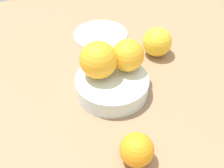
{
  "coord_description": "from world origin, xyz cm",
  "views": [
    {
      "loc": [
        43.42,
        -19.94,
        46.45
      ],
      "look_at": [
        0.0,
        0.0,
        2.34
      ],
      "focal_mm": 46.94,
      "sensor_mm": 36.0,
      "label": 1
    }
  ],
  "objects_px": {
    "side_plate": "(100,34)",
    "fruit_bowl": "(112,86)",
    "orange_loose_1": "(157,42)",
    "orange_in_bowl_1": "(128,55)",
    "orange_loose_0": "(137,150)",
    "orange_in_bowl_0": "(98,60)"
  },
  "relations": [
    {
      "from": "side_plate",
      "to": "fruit_bowl",
      "type": "bearing_deg",
      "value": -16.59
    },
    {
      "from": "fruit_bowl",
      "to": "side_plate",
      "type": "distance_m",
      "value": 0.24
    },
    {
      "from": "orange_loose_1",
      "to": "side_plate",
      "type": "relative_size",
      "value": 0.49
    },
    {
      "from": "orange_in_bowl_1",
      "to": "orange_loose_1",
      "type": "distance_m",
      "value": 0.14
    },
    {
      "from": "orange_loose_1",
      "to": "orange_in_bowl_1",
      "type": "bearing_deg",
      "value": -61.68
    },
    {
      "from": "orange_in_bowl_1",
      "to": "orange_loose_1",
      "type": "relative_size",
      "value": 0.97
    },
    {
      "from": "orange_in_bowl_1",
      "to": "orange_loose_0",
      "type": "xyz_separation_m",
      "value": [
        0.2,
        -0.08,
        -0.04
      ]
    },
    {
      "from": "orange_in_bowl_1",
      "to": "side_plate",
      "type": "xyz_separation_m",
      "value": [
        -0.21,
        0.02,
        -0.07
      ]
    },
    {
      "from": "fruit_bowl",
      "to": "orange_in_bowl_0",
      "type": "bearing_deg",
      "value": -140.87
    },
    {
      "from": "fruit_bowl",
      "to": "side_plate",
      "type": "xyz_separation_m",
      "value": [
        -0.23,
        0.07,
        -0.01
      ]
    },
    {
      "from": "fruit_bowl",
      "to": "orange_in_bowl_1",
      "type": "bearing_deg",
      "value": 111.84
    },
    {
      "from": "fruit_bowl",
      "to": "orange_loose_0",
      "type": "distance_m",
      "value": 0.18
    },
    {
      "from": "orange_in_bowl_1",
      "to": "side_plate",
      "type": "relative_size",
      "value": 0.47
    },
    {
      "from": "fruit_bowl",
      "to": "orange_in_bowl_0",
      "type": "height_order",
      "value": "orange_in_bowl_0"
    },
    {
      "from": "orange_in_bowl_1",
      "to": "orange_loose_1",
      "type": "height_order",
      "value": "orange_in_bowl_1"
    },
    {
      "from": "orange_loose_1",
      "to": "side_plate",
      "type": "xyz_separation_m",
      "value": [
        -0.14,
        -0.1,
        -0.03
      ]
    },
    {
      "from": "fruit_bowl",
      "to": "orange_loose_0",
      "type": "relative_size",
      "value": 2.64
    },
    {
      "from": "side_plate",
      "to": "orange_in_bowl_1",
      "type": "bearing_deg",
      "value": -5.58
    },
    {
      "from": "fruit_bowl",
      "to": "orange_loose_1",
      "type": "bearing_deg",
      "value": 116.54
    },
    {
      "from": "orange_loose_1",
      "to": "orange_in_bowl_0",
      "type": "bearing_deg",
      "value": -72.77
    },
    {
      "from": "orange_in_bowl_0",
      "to": "orange_loose_1",
      "type": "xyz_separation_m",
      "value": [
        -0.06,
        0.18,
        -0.04
      ]
    },
    {
      "from": "orange_in_bowl_1",
      "to": "orange_loose_0",
      "type": "bearing_deg",
      "value": -22.33
    }
  ]
}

